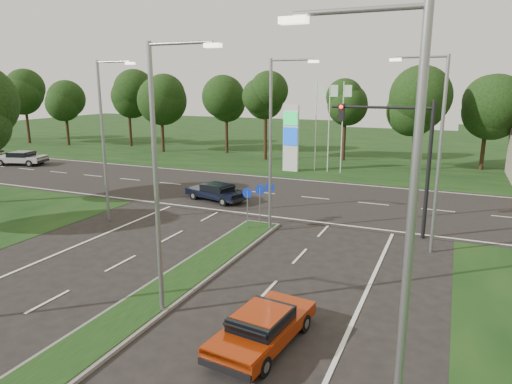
% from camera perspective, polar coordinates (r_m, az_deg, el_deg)
% --- Properties ---
extents(verge_far, '(160.00, 50.00, 0.02)m').
position_cam_1_polar(verge_far, '(62.17, 14.61, 5.70)').
color(verge_far, black).
rests_on(verge_far, ground).
extents(cross_road, '(160.00, 12.00, 0.02)m').
position_cam_1_polar(cross_road, '(32.36, 5.70, -0.60)').
color(cross_road, black).
rests_on(cross_road, ground).
extents(median_kerb, '(2.00, 26.00, 0.12)m').
position_cam_1_polar(median_kerb, '(15.77, -18.43, -16.51)').
color(median_kerb, slate).
rests_on(median_kerb, ground).
extents(streetlight_median_near, '(2.53, 0.22, 9.00)m').
position_cam_1_polar(streetlight_median_near, '(14.92, -11.86, 2.81)').
color(streetlight_median_near, gray).
rests_on(streetlight_median_near, ground).
extents(streetlight_median_far, '(2.53, 0.22, 9.00)m').
position_cam_1_polar(streetlight_median_far, '(23.70, 2.28, 6.86)').
color(streetlight_median_far, gray).
rests_on(streetlight_median_far, ground).
extents(streetlight_left_far, '(2.53, 0.22, 9.00)m').
position_cam_1_polar(streetlight_left_far, '(26.89, -18.32, 6.97)').
color(streetlight_left_far, gray).
rests_on(streetlight_left_far, ground).
extents(streetlight_right_far, '(2.53, 0.22, 9.00)m').
position_cam_1_polar(streetlight_right_far, '(22.11, 21.55, 5.50)').
color(streetlight_right_far, gray).
rests_on(streetlight_right_far, ground).
extents(streetlight_right_near, '(2.53, 0.22, 9.00)m').
position_cam_1_polar(streetlight_right_near, '(8.40, 17.31, -5.62)').
color(streetlight_right_near, gray).
rests_on(streetlight_right_near, ground).
extents(traffic_signal, '(5.10, 0.42, 7.00)m').
position_cam_1_polar(traffic_signal, '(24.25, 17.86, 5.37)').
color(traffic_signal, black).
rests_on(traffic_signal, ground).
extents(median_signs, '(1.16, 1.76, 2.38)m').
position_cam_1_polar(median_signs, '(25.03, 0.41, -0.61)').
color(median_signs, gray).
rests_on(median_signs, ground).
extents(gas_pylon, '(5.80, 1.26, 8.00)m').
position_cam_1_polar(gas_pylon, '(41.45, 4.68, 6.95)').
color(gas_pylon, silver).
rests_on(gas_pylon, ground).
extents(treeline_far, '(6.00, 6.00, 9.90)m').
position_cam_1_polar(treeline_far, '(46.85, 12.19, 11.88)').
color(treeline_far, black).
rests_on(treeline_far, ground).
extents(red_sedan, '(2.16, 4.32, 1.14)m').
position_cam_1_polar(red_sedan, '(14.30, 0.82, -16.49)').
color(red_sedan, maroon).
rests_on(red_sedan, ground).
extents(navy_sedan, '(4.59, 2.81, 1.18)m').
position_cam_1_polar(navy_sedan, '(31.06, -4.95, 0.03)').
color(navy_sedan, black).
rests_on(navy_sedan, ground).
extents(far_car_a, '(5.06, 3.23, 1.35)m').
position_cam_1_polar(far_car_a, '(50.49, -27.33, 3.82)').
color(far_car_a, '#A7A7A7').
rests_on(far_car_a, ground).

